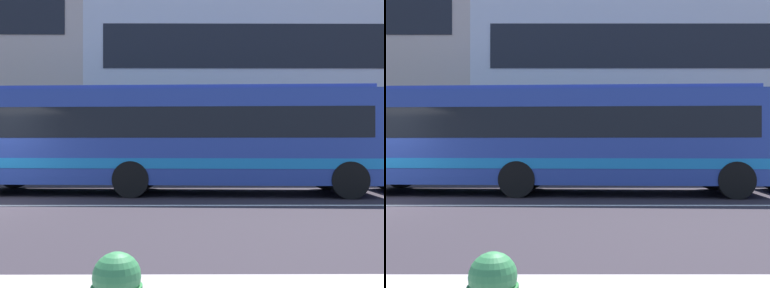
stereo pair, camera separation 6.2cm
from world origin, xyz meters
TOP-DOWN VIEW (x-y plane):
  - hedge_row_far at (-0.59, 6.71)m, footprint 15.06×1.10m
  - apartment_block_right at (12.39, 14.38)m, footprint 23.84×8.75m
  - transit_bus at (4.72, 2.66)m, footprint 12.33×3.21m

SIDE VIEW (x-z plane):
  - hedge_row_far at x=-0.59m, z-range 0.00..0.99m
  - transit_bus at x=4.72m, z-range 0.16..3.25m
  - apartment_block_right at x=12.39m, z-range 0.00..10.48m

